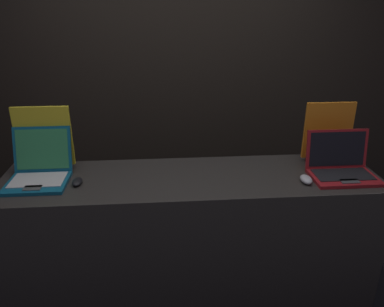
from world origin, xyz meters
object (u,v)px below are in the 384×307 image
Objects in this scene: promo_stand_front at (44,140)px; mouse_back at (306,179)px; mouse_front at (77,182)px; laptop_front at (39,169)px; promo_stand_back at (328,133)px; laptop_back at (341,166)px.

promo_stand_front is 1.58m from mouse_back.
mouse_back reaches higher than mouse_front.
promo_stand_back is at bearing 4.85° from laptop_front.
promo_stand_front is at bearing 133.14° from mouse_front.
laptop_back is 0.97× the size of promo_stand_back.
laptop_back is at bearing -0.18° from mouse_front.
mouse_back is (1.31, -0.08, 0.00)m from mouse_front.
laptop_back is (1.78, -0.25, -0.13)m from promo_stand_front.
laptop_front is at bearing 174.05° from mouse_back.
laptop_front is 0.91× the size of promo_stand_back.
mouse_front is 0.27× the size of promo_stand_back.
laptop_back is 0.25m from mouse_back.
laptop_back is 3.56× the size of mouse_back.
promo_stand_back is (1.78, 0.15, 0.12)m from laptop_front.
laptop_back is (1.55, -0.00, 0.05)m from mouse_front.
promo_stand_front is 1.02× the size of promo_stand_back.
promo_stand_back reaches higher than laptop_back.
laptop_back reaches higher than mouse_back.
laptop_front is at bearing 177.32° from laptop_back.
mouse_front is at bearing 179.82° from laptop_back.
laptop_front is 1.78m from laptop_back.
promo_stand_back is at bearing 8.40° from mouse_front.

